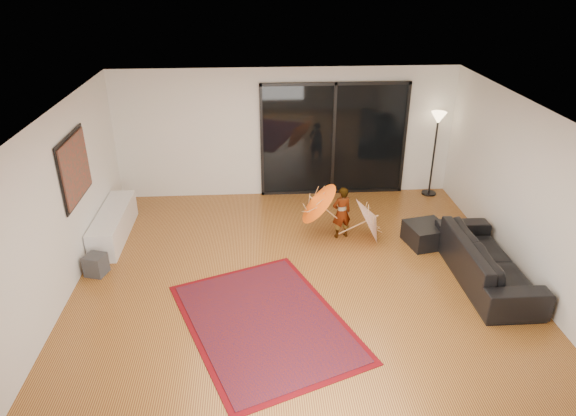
{
  "coord_description": "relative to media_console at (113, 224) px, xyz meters",
  "views": [
    {
      "loc": [
        -0.62,
        -6.7,
        4.6
      ],
      "look_at": [
        -0.15,
        0.48,
        1.1
      ],
      "focal_mm": 32.0,
      "sensor_mm": 36.0,
      "label": 1
    }
  ],
  "objects": [
    {
      "name": "floor",
      "position": [
        3.25,
        -1.74,
        -0.26
      ],
      "size": [
        7.0,
        7.0,
        0.0
      ],
      "primitive_type": "plane",
      "color": "#AF7630",
      "rests_on": "ground"
    },
    {
      "name": "ceiling",
      "position": [
        3.25,
        -1.74,
        2.44
      ],
      "size": [
        7.0,
        7.0,
        0.0
      ],
      "primitive_type": "plane",
      "rotation": [
        3.14,
        0.0,
        0.0
      ],
      "color": "white",
      "rests_on": "wall_back"
    },
    {
      "name": "wall_back",
      "position": [
        3.25,
        1.76,
        1.09
      ],
      "size": [
        7.0,
        0.0,
        7.0
      ],
      "primitive_type": "plane",
      "rotation": [
        1.57,
        0.0,
        0.0
      ],
      "color": "silver",
      "rests_on": "floor"
    },
    {
      "name": "wall_front",
      "position": [
        3.25,
        -5.24,
        1.09
      ],
      "size": [
        7.0,
        0.0,
        7.0
      ],
      "primitive_type": "plane",
      "rotation": [
        -1.57,
        0.0,
        0.0
      ],
      "color": "silver",
      "rests_on": "floor"
    },
    {
      "name": "wall_left",
      "position": [
        -0.25,
        -1.74,
        1.09
      ],
      "size": [
        0.0,
        7.0,
        7.0
      ],
      "primitive_type": "plane",
      "rotation": [
        1.57,
        0.0,
        1.57
      ],
      "color": "silver",
      "rests_on": "floor"
    },
    {
      "name": "wall_right",
      "position": [
        6.75,
        -1.74,
        1.09
      ],
      "size": [
        0.0,
        7.0,
        7.0
      ],
      "primitive_type": "plane",
      "rotation": [
        1.57,
        0.0,
        -1.57
      ],
      "color": "silver",
      "rests_on": "floor"
    },
    {
      "name": "sliding_door",
      "position": [
        4.25,
        1.73,
        0.94
      ],
      "size": [
        3.06,
        0.07,
        2.4
      ],
      "color": "black",
      "rests_on": "wall_back"
    },
    {
      "name": "painting",
      "position": [
        -0.21,
        -0.74,
        1.39
      ],
      "size": [
        0.04,
        1.28,
        1.08
      ],
      "color": "black",
      "rests_on": "wall_left"
    },
    {
      "name": "media_console",
      "position": [
        0.0,
        0.0,
        0.0
      ],
      "size": [
        0.47,
        1.87,
        0.52
      ],
      "primitive_type": "cube",
      "rotation": [
        0.0,
        0.0,
        0.0
      ],
      "color": "white",
      "rests_on": "floor"
    },
    {
      "name": "speaker",
      "position": [
        0.0,
        -1.23,
        -0.09
      ],
      "size": [
        0.38,
        0.38,
        0.34
      ],
      "primitive_type": "cube",
      "rotation": [
        0.0,
        0.0,
        -0.29
      ],
      "color": "#424244",
      "rests_on": "floor"
    },
    {
      "name": "persian_rug",
      "position": [
        2.68,
        -2.65,
        -0.25
      ],
      "size": [
        2.94,
        3.38,
        0.02
      ],
      "rotation": [
        0.0,
        0.0,
        0.38
      ],
      "color": "#5C070C",
      "rests_on": "floor"
    },
    {
      "name": "sofa",
      "position": [
        6.2,
        -1.77,
        0.09
      ],
      "size": [
        0.93,
        2.36,
        0.69
      ],
      "primitive_type": "imported",
      "rotation": [
        0.0,
        0.0,
        1.57
      ],
      "color": "black",
      "rests_on": "floor"
    },
    {
      "name": "ottoman",
      "position": [
        5.6,
        -0.61,
        -0.07
      ],
      "size": [
        0.78,
        0.78,
        0.37
      ],
      "primitive_type": "cube",
      "rotation": [
        0.0,
        0.0,
        0.21
      ],
      "color": "black",
      "rests_on": "floor"
    },
    {
      "name": "floor_lamp",
      "position": [
        6.35,
        1.51,
        1.17
      ],
      "size": [
        0.31,
        0.31,
        1.81
      ],
      "color": "black",
      "rests_on": "floor"
    },
    {
      "name": "child",
      "position": [
        4.13,
        -0.26,
        0.23
      ],
      "size": [
        0.41,
        0.32,
        0.98
      ],
      "primitive_type": "imported",
      "rotation": [
        0.0,
        0.0,
        3.41
      ],
      "color": "#999999",
      "rests_on": "floor"
    },
    {
      "name": "parasol_orange",
      "position": [
        3.58,
        -0.31,
        0.48
      ],
      "size": [
        0.7,
        0.86,
        0.89
      ],
      "rotation": [
        0.0,
        -0.84,
        0.0
      ],
      "color": "#FF5C0D",
      "rests_on": "child"
    },
    {
      "name": "parasol_white",
      "position": [
        4.73,
        -0.41,
        0.25
      ],
      "size": [
        0.56,
        0.87,
        0.93
      ],
      "rotation": [
        0.0,
        1.1,
        0.0
      ],
      "color": "white",
      "rests_on": "floor"
    }
  ]
}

